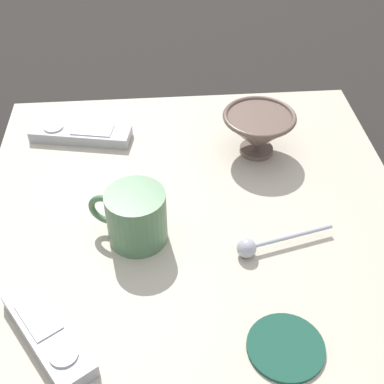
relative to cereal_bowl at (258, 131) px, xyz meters
The scene contains 8 objects.
ground_plane 0.21m from the cereal_bowl, 140.80° to the left, with size 6.00×6.00×0.00m, color black.
table 0.20m from the cereal_bowl, 140.80° to the left, with size 0.66×0.64×0.05m.
cereal_bowl is the anchor object (origin of this frame).
coffee_mug 0.27m from the cereal_bowl, 132.29° to the left, with size 0.08×0.11×0.08m.
teaspoon 0.23m from the cereal_bowl, 169.48° to the left, with size 0.05×0.14×0.03m.
tv_remote_near 0.31m from the cereal_bowl, 78.39° to the left, with size 0.08×0.18×0.02m.
tv_remote_far 0.46m from the cereal_bowl, 138.17° to the left, with size 0.16×0.13×0.02m.
drink_coaster 0.38m from the cereal_bowl, behind, with size 0.09×0.09×0.01m.
Camera 1 is at (-0.56, 0.05, 0.59)m, focal length 48.90 mm.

